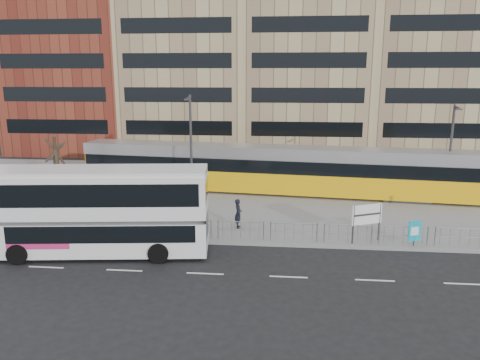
# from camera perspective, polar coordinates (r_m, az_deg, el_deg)

# --- Properties ---
(ground) EXTENTS (120.00, 120.00, 0.00)m
(ground) POSITION_cam_1_polar(r_m,az_deg,el_deg) (26.44, 1.51, -7.99)
(ground) COLOR black
(ground) RESTS_ON ground
(plaza) EXTENTS (64.00, 24.00, 0.15)m
(plaza) POSITION_cam_1_polar(r_m,az_deg,el_deg) (37.87, 2.77, -1.46)
(plaza) COLOR gray
(plaza) RESTS_ON ground
(kerb) EXTENTS (64.00, 0.25, 0.17)m
(kerb) POSITION_cam_1_polar(r_m,az_deg,el_deg) (26.46, 1.52, -7.80)
(kerb) COLOR gray
(kerb) RESTS_ON ground
(building_row) EXTENTS (70.40, 18.40, 31.20)m
(building_row) POSITION_cam_1_polar(r_m,az_deg,el_deg) (59.05, 5.55, 16.14)
(building_row) COLOR brown
(building_row) RESTS_ON ground
(pedestrian_barrier) EXTENTS (32.07, 0.07, 1.10)m
(pedestrian_barrier) POSITION_cam_1_polar(r_m,az_deg,el_deg) (26.53, 5.93, -5.73)
(pedestrian_barrier) COLOR #93969B
(pedestrian_barrier) RESTS_ON plaza
(road_markings) EXTENTS (62.00, 0.12, 0.01)m
(road_markings) POSITION_cam_1_polar(r_m,az_deg,el_deg) (22.70, 3.36, -11.61)
(road_markings) COLOR white
(road_markings) RESTS_ON ground
(double_decker_bus) EXTENTS (11.84, 4.02, 4.64)m
(double_decker_bus) POSITION_cam_1_polar(r_m,az_deg,el_deg) (25.61, -17.16, -3.35)
(double_decker_bus) COLOR silver
(double_decker_bus) RESTS_ON ground
(tram) EXTENTS (31.46, 6.42, 3.69)m
(tram) POSITION_cam_1_polar(r_m,az_deg,el_deg) (37.18, 4.10, 1.30)
(tram) COLOR #E7AB0C
(tram) RESTS_ON plaza
(station_sign) EXTENTS (1.75, 0.86, 2.18)m
(station_sign) POSITION_cam_1_polar(r_m,az_deg,el_deg) (27.02, 15.20, -4.27)
(station_sign) COLOR #2D2D30
(station_sign) RESTS_ON plaza
(ad_panel) EXTENTS (0.74, 0.31, 1.43)m
(ad_panel) POSITION_cam_1_polar(r_m,az_deg,el_deg) (27.41, 20.52, -5.88)
(ad_panel) COLOR #2D2D30
(ad_panel) RESTS_ON plaza
(pedestrian) EXTENTS (0.49, 0.70, 1.81)m
(pedestrian) POSITION_cam_1_polar(r_m,az_deg,el_deg) (28.67, -0.22, -4.09)
(pedestrian) COLOR black
(pedestrian) RESTS_ON plaza
(traffic_light_west) EXTENTS (0.18, 0.21, 3.10)m
(traffic_light_west) POSITION_cam_1_polar(r_m,az_deg,el_deg) (28.22, -8.36, -2.24)
(traffic_light_west) COLOR #2D2D30
(traffic_light_west) RESTS_ON plaza
(lamp_post_west) EXTENTS (0.45, 1.04, 7.81)m
(lamp_post_west) POSITION_cam_1_polar(r_m,az_deg,el_deg) (34.16, -6.01, 4.37)
(lamp_post_west) COLOR #2D2D30
(lamp_post_west) RESTS_ON plaza
(lamp_post_east) EXTENTS (0.45, 1.04, 7.12)m
(lamp_post_east) POSITION_cam_1_polar(r_m,az_deg,el_deg) (37.65, 24.31, 3.55)
(lamp_post_east) COLOR #2D2D30
(lamp_post_east) RESTS_ON plaza
(bare_tree) EXTENTS (4.00, 4.00, 6.75)m
(bare_tree) POSITION_cam_1_polar(r_m,az_deg,el_deg) (37.63, -21.76, 5.28)
(bare_tree) COLOR black
(bare_tree) RESTS_ON plaza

